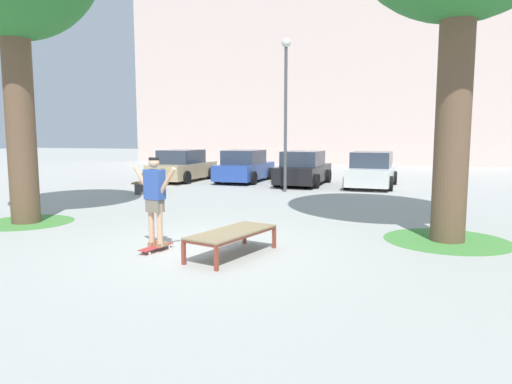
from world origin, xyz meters
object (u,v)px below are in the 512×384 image
(skate_box, at_px, (232,233))
(car_tan, at_px, (183,167))
(car_blue, at_px, (245,167))
(car_black, at_px, (304,169))
(park_bench, at_px, (150,180))
(light_post, at_px, (286,92))
(car_white, at_px, (372,171))
(skater, at_px, (155,195))
(skateboard, at_px, (156,247))

(skate_box, bearing_deg, car_tan, 119.39)
(car_blue, relative_size, car_black, 0.99)
(park_bench, xyz_separation_m, light_post, (5.08, 1.45, 3.38))
(skate_box, bearing_deg, car_blue, 107.39)
(car_white, bearing_deg, skate_box, -98.16)
(car_black, bearing_deg, car_white, -1.30)
(car_blue, height_order, car_white, same)
(car_blue, bearing_deg, light_post, -50.61)
(skate_box, relative_size, car_tan, 0.48)
(skater, distance_m, car_blue, 13.50)
(skateboard, height_order, car_white, car_white)
(park_bench, bearing_deg, skate_box, -52.31)
(skateboard, distance_m, car_tan, 13.83)
(car_tan, distance_m, light_post, 7.10)
(car_white, height_order, light_post, light_post)
(car_tan, xyz_separation_m, car_white, (8.86, -0.07, 0.00))
(skater, height_order, car_tan, skater)
(skater, distance_m, car_tan, 13.82)
(skater, xyz_separation_m, light_post, (0.16, 9.85, 2.75))
(skate_box, xyz_separation_m, skateboard, (-1.50, -0.09, -0.34))
(car_blue, distance_m, car_white, 5.94)
(skateboard, xyz_separation_m, skater, (0.00, 0.00, 0.99))
(skateboard, distance_m, skater, 0.99)
(park_bench, bearing_deg, car_black, 38.87)
(car_blue, bearing_deg, car_white, -6.46)
(skateboard, height_order, car_tan, car_tan)
(skate_box, distance_m, skateboard, 1.54)
(skate_box, bearing_deg, park_bench, 127.69)
(skateboard, distance_m, car_white, 13.01)
(skateboard, bearing_deg, light_post, 89.06)
(skater, xyz_separation_m, car_black, (0.34, 12.64, -0.38))
(light_post, bearing_deg, car_black, 86.40)
(skate_box, xyz_separation_m, car_white, (1.79, 12.48, 0.28))
(car_tan, xyz_separation_m, park_bench, (0.65, -4.24, -0.24))
(car_white, relative_size, light_post, 0.73)
(car_black, distance_m, light_post, 4.19)
(skate_box, xyz_separation_m, car_blue, (-4.12, 13.15, 0.28))
(car_blue, relative_size, car_white, 0.99)
(skateboard, xyz_separation_m, park_bench, (-4.92, 8.40, 0.37))
(skater, height_order, car_black, skater)
(skateboard, relative_size, light_post, 0.14)
(skater, bearing_deg, park_bench, 120.36)
(skateboard, bearing_deg, skate_box, 3.55)
(car_black, bearing_deg, skate_box, -84.70)
(car_tan, relative_size, light_post, 0.73)
(park_bench, relative_size, light_post, 0.42)
(skate_box, height_order, car_blue, car_blue)
(skateboard, bearing_deg, car_blue, 101.18)
(park_bench, bearing_deg, skateboard, -59.65)
(light_post, bearing_deg, car_blue, 129.39)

